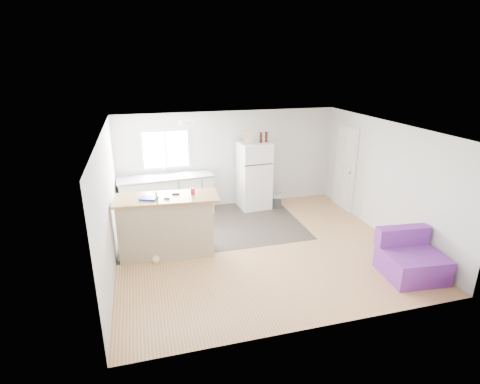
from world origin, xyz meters
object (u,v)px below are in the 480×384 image
Objects in this scene: refrigerator at (254,175)px; cardboard_box at (248,137)px; peninsula at (167,225)px; blue_tray at (149,198)px; bottle_left at (261,137)px; purple_seat at (410,260)px; bottle_right at (266,137)px; mop at (157,251)px; cleaner_jug at (184,250)px; cooler at (273,200)px; kitchen_cabinets at (167,196)px; red_cup at (193,191)px.

cardboard_box is at bearing -169.12° from refrigerator.
peninsula is 0.66m from blue_tray.
cardboard_box is at bearing -179.32° from bottle_left.
purple_seat is 4.28m from bottle_right.
mop is 3.90m from bottle_right.
mop is 3.58m from cardboard_box.
purple_seat is 4.08m from cleaner_jug.
purple_seat is 4.44m from cardboard_box.
cleaner_jug is 3.53m from bottle_right.
blue_tray reaches higher than cooler.
purple_seat reaches higher than cleaner_jug.
kitchen_cabinets is 7.66× the size of cleaner_jug.
cardboard_box reaches higher than mop.
peninsula is at bearing -145.13° from refrigerator.
purple_seat is (3.85, -3.80, -0.22)m from kitchen_cabinets.
refrigerator reaches higher than purple_seat.
bottle_left is (2.70, 2.15, 1.57)m from mop.
cardboard_box is at bearing -6.27° from kitchen_cabinets.
blue_tray is at bearing -127.98° from cooler.
cardboard_box reaches higher than kitchen_cabinets.
mop is at bearing -142.74° from bottle_right.
mop is at bearing -124.32° from cooler.
cardboard_box reaches higher than cleaner_jug.
mop is 11.76× the size of red_cup.
cleaner_jug is at bearing 161.20° from purple_seat.
bottle_left and bottle_right have the same top height.
blue_tray is 1.20× the size of bottle_left.
mop reaches higher than kitchen_cabinets.
cardboard_box reaches higher than blue_tray.
blue_tray is 3.16m from cardboard_box.
cardboard_box is at bearing 121.90° from purple_seat.
refrigerator is at bearing -4.87° from kitchen_cabinets.
kitchen_cabinets is 5.41m from purple_seat.
kitchen_cabinets is at bearing 178.39° from bottle_left.
red_cup is at bearing -83.44° from kitchen_cabinets.
peninsula is at bearing 160.55° from purple_seat.
red_cup reaches higher than cooler.
red_cup is (0.37, -1.93, 0.73)m from kitchen_cabinets.
bottle_right reaches higher than peninsula.
blue_tray is (-2.61, -1.95, 0.35)m from refrigerator.
cardboard_box is at bearing -166.47° from cooler.
peninsula is at bearing -139.16° from cardboard_box.
kitchen_cabinets is at bearing 105.06° from cleaner_jug.
cleaner_jug is at bearing -120.43° from cooler.
red_cup is 0.40× the size of blue_tray.
cardboard_box is (2.38, 2.14, 1.59)m from mop.
mop is at bearing -75.11° from blue_tray.
refrigerator is at bearing 15.39° from cardboard_box.
cleaner_jug is 1.21m from blue_tray.
bottle_left reaches higher than cooler.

